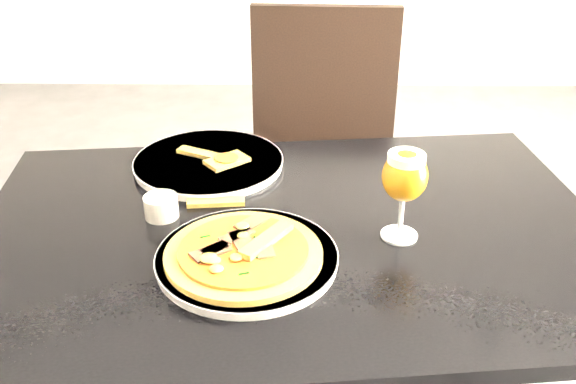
{
  "coord_description": "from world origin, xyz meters",
  "views": [
    {
      "loc": [
        -0.01,
        -1.01,
        1.4
      ],
      "look_at": [
        -0.02,
        0.02,
        0.83
      ],
      "focal_mm": 40.0,
      "sensor_mm": 36.0,
      "label": 1
    }
  ],
  "objects_px": {
    "dining_table": "(292,267)",
    "chair_far": "(322,166)",
    "pizza": "(244,252)",
    "beer_glass": "(405,177)"
  },
  "relations": [
    {
      "from": "chair_far",
      "to": "pizza",
      "type": "xyz_separation_m",
      "value": [
        -0.17,
        -0.8,
        0.23
      ]
    },
    {
      "from": "beer_glass",
      "to": "dining_table",
      "type": "bearing_deg",
      "value": 172.22
    },
    {
      "from": "dining_table",
      "to": "chair_far",
      "type": "distance_m",
      "value": 0.69
    },
    {
      "from": "pizza",
      "to": "chair_far",
      "type": "bearing_deg",
      "value": 78.18
    },
    {
      "from": "chair_far",
      "to": "pizza",
      "type": "relative_size",
      "value": 3.62
    },
    {
      "from": "chair_far",
      "to": "pizza",
      "type": "height_order",
      "value": "chair_far"
    },
    {
      "from": "chair_far",
      "to": "pizza",
      "type": "distance_m",
      "value": 0.85
    },
    {
      "from": "dining_table",
      "to": "chair_far",
      "type": "relative_size",
      "value": 1.29
    },
    {
      "from": "chair_far",
      "to": "beer_glass",
      "type": "height_order",
      "value": "chair_far"
    },
    {
      "from": "dining_table",
      "to": "beer_glass",
      "type": "relative_size",
      "value": 7.35
    }
  ]
}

